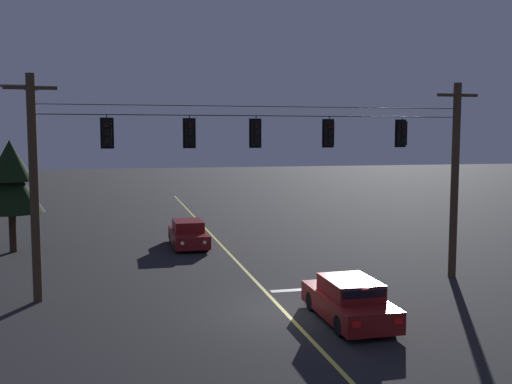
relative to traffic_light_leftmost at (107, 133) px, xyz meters
name	(u,v)px	position (x,y,z in m)	size (l,w,h in m)	color
ground_plane	(284,312)	(5.72, -3.16, -6.01)	(180.00, 180.00, 0.00)	black
lane_centre_stripe	(233,257)	(5.72, 6.02, -6.01)	(0.14, 60.00, 0.01)	#D1C64C
stop_bar_paint	(313,289)	(7.62, -0.58, -6.01)	(3.40, 0.36, 0.01)	silver
signal_span_assembly	(262,181)	(5.72, 0.02, -1.82)	(18.30, 0.32, 8.07)	#423021
traffic_light_leftmost	(107,133)	(0.00, 0.00, 0.00)	(0.48, 0.41, 1.22)	black
traffic_light_left_inner	(190,133)	(2.97, 0.00, 0.00)	(0.48, 0.41, 1.22)	black
traffic_light_centre	(256,133)	(5.49, 0.00, 0.00)	(0.48, 0.41, 1.22)	black
traffic_light_right_inner	(329,133)	(8.43, 0.00, 0.00)	(0.48, 0.41, 1.22)	black
traffic_light_rightmost	(402,133)	(11.53, 0.00, 0.00)	(0.48, 0.41, 1.22)	black
car_waiting_near_lane	(349,301)	(7.46, -4.59, -5.36)	(1.80, 4.33, 1.39)	maroon
car_oncoming_lead	(188,234)	(3.95, 9.34, -5.36)	(1.80, 4.42, 1.39)	maroon
tree_verge_near	(11,180)	(-4.93, 9.85, -2.34)	(3.20, 3.20, 5.70)	#332316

